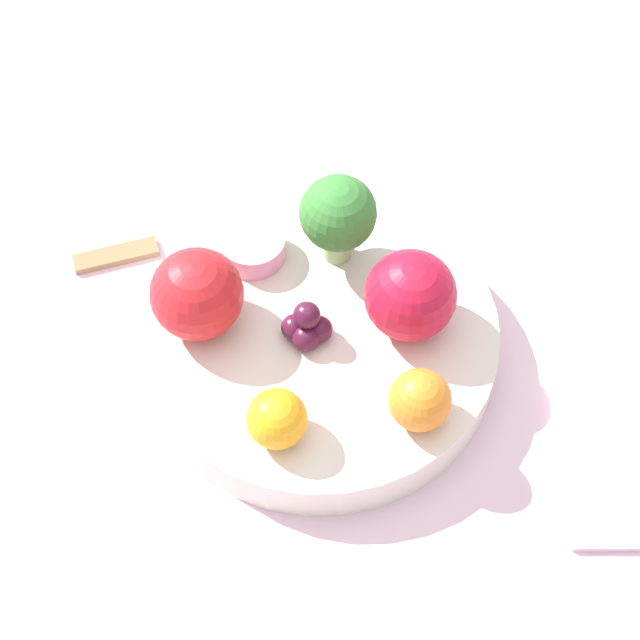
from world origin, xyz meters
name	(u,v)px	position (x,y,z in m)	size (l,w,h in m)	color
ground_plane	(320,369)	(0.00, 0.00, 0.00)	(6.00, 6.00, 0.00)	gray
table_surface	(320,362)	(0.00, 0.00, 0.01)	(1.20, 1.20, 0.02)	silver
bowl	(320,342)	(0.00, 0.00, 0.04)	(0.25, 0.25, 0.04)	silver
broccoli	(338,215)	(-0.01, -0.06, 0.10)	(0.05, 0.05, 0.07)	#99C17A
apple_red	(410,295)	(-0.06, -0.01, 0.09)	(0.06, 0.06, 0.06)	#B7142D
apple_green	(196,299)	(0.08, 0.00, 0.09)	(0.06, 0.06, 0.06)	red
orange_front	(420,400)	(-0.07, 0.06, 0.08)	(0.04, 0.04, 0.04)	orange
orange_back	(277,419)	(0.02, 0.08, 0.08)	(0.04, 0.04, 0.04)	orange
grape_cluster	(307,325)	(0.01, 0.01, 0.07)	(0.04, 0.04, 0.03)	#47142D
small_cup	(253,246)	(0.05, -0.06, 0.07)	(0.05, 0.05, 0.02)	#EA9EC6
spoon	(116,255)	(0.16, -0.07, 0.02)	(0.07, 0.04, 0.01)	olive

